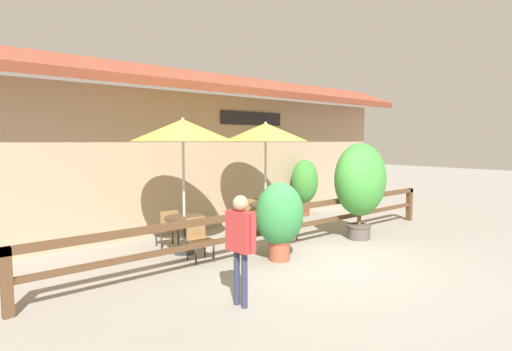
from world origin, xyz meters
TOP-DOWN VIEW (x-y plane):
  - ground_plane at (0.00, 0.00)m, footprint 60.00×60.00m
  - building_facade at (0.00, 4.10)m, footprint 14.28×1.49m
  - patio_railing at (0.00, 1.05)m, footprint 10.40×0.14m
  - patio_umbrella_near at (-1.77, 2.23)m, footprint 2.11×2.11m
  - dining_table_near at (-1.77, 2.23)m, footprint 0.83×0.83m
  - chair_near_streetside at (-1.81, 1.60)m, footprint 0.46×0.46m
  - chair_near_wallside at (-1.83, 2.86)m, footprint 0.48×0.48m
  - patio_umbrella_middle at (0.67, 2.45)m, footprint 2.11×2.11m
  - dining_table_middle at (0.67, 2.45)m, footprint 0.83×0.83m
  - chair_middle_streetside at (0.67, 1.77)m, footprint 0.47×0.47m
  - chair_middle_wallside at (0.71, 3.13)m, footprint 0.51×0.51m
  - potted_plant_corner_fern at (2.07, 0.63)m, footprint 1.29×1.16m
  - potted_plant_small_flowering at (-0.58, 0.60)m, footprint 0.99×0.89m
  - potted_plant_broad_leaf at (3.27, 3.55)m, footprint 0.88×0.79m
  - pedestrian at (-2.52, -0.66)m, footprint 0.23×0.56m

SIDE VIEW (x-z plane):
  - ground_plane at x=0.00m, z-range 0.00..0.00m
  - chair_near_streetside at x=-1.81m, z-range 0.05..0.89m
  - chair_near_wallside at x=-1.83m, z-range 0.05..0.89m
  - chair_middle_streetside at x=0.67m, z-range 0.05..0.89m
  - chair_middle_wallside at x=0.71m, z-range 0.05..0.89m
  - dining_table_near at x=-1.77m, z-range 0.23..1.01m
  - dining_table_middle at x=0.67m, z-range 0.23..1.01m
  - patio_railing at x=0.00m, z-range 0.22..1.17m
  - potted_plant_small_flowering at x=-0.58m, z-range 0.11..1.66m
  - pedestrian at x=-2.52m, z-range 0.23..1.82m
  - potted_plant_broad_leaf at x=3.27m, z-range 0.18..1.95m
  - potted_plant_corner_fern at x=2.07m, z-range 0.24..2.54m
  - building_facade at x=0.00m, z-range 0.05..4.28m
  - patio_umbrella_near at x=-1.77m, z-range 1.15..3.98m
  - patio_umbrella_middle at x=0.67m, z-range 1.15..3.98m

